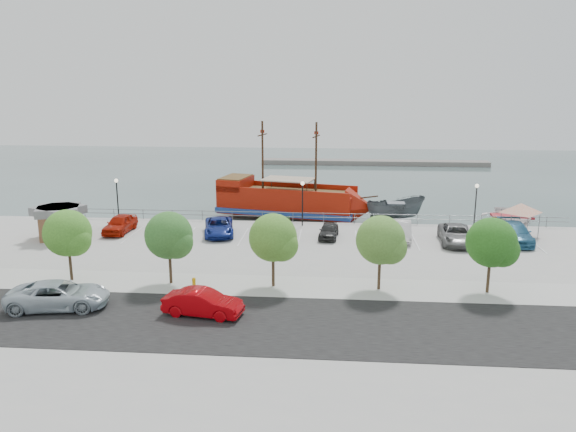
{
  "coord_description": "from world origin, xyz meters",
  "views": [
    {
      "loc": [
        2.9,
        -45.28,
        13.34
      ],
      "look_at": [
        -1.0,
        2.0,
        2.0
      ],
      "focal_mm": 35.0,
      "sensor_mm": 36.0,
      "label": 1
    }
  ],
  "objects": [
    {
      "name": "lamp_post_right",
      "position": [
        16.0,
        6.5,
        2.94
      ],
      "size": [
        0.36,
        0.36,
        4.28
      ],
      "color": "black",
      "rests_on": "land_slab"
    },
    {
      "name": "parked_car_d",
      "position": [
        -1.87,
        1.22,
        0.77
      ],
      "size": [
        2.18,
        5.34,
        1.55
      ],
      "primitive_type": "imported",
      "rotation": [
        0.0,
        0.0,
        0.0
      ],
      "color": "#2F5D36",
      "rests_on": "land_slab"
    },
    {
      "name": "canopy_tent",
      "position": [
        19.55,
        4.89,
        2.88
      ],
      "size": [
        4.19,
        4.19,
        3.31
      ],
      "rotation": [
        0.0,
        0.0,
        0.06
      ],
      "color": "slate",
      "rests_on": "land_slab"
    },
    {
      "name": "dock_east",
      "position": [
        15.98,
        9.2,
        -0.78
      ],
      "size": [
        7.75,
        2.87,
        0.43
      ],
      "primitive_type": "cube",
      "rotation": [
        0.0,
        0.0,
        0.09
      ],
      "color": "gray",
      "rests_on": "ground"
    },
    {
      "name": "ground",
      "position": [
        0.0,
        0.0,
        -1.0
      ],
      "size": [
        160.0,
        160.0,
        0.0
      ],
      "primitive_type": "plane",
      "color": "#374845"
    },
    {
      "name": "land_slab",
      "position": [
        0.0,
        -21.0,
        -0.6
      ],
      "size": [
        100.0,
        58.0,
        1.2
      ],
      "primitive_type": "cube",
      "color": "#A3A2A1",
      "rests_on": "ground"
    },
    {
      "name": "parked_car_e",
      "position": [
        2.56,
        2.42,
        0.66
      ],
      "size": [
        1.91,
        4.0,
        1.32
      ],
      "primitive_type": "imported",
      "rotation": [
        0.0,
        0.0,
        -0.09
      ],
      "color": "#252525",
      "rests_on": "land_slab"
    },
    {
      "name": "street_van",
      "position": [
        -13.54,
        -14.73,
        0.83
      ],
      "size": [
        6.32,
        3.69,
        1.65
      ],
      "primitive_type": "imported",
      "rotation": [
        0.0,
        0.0,
        1.74
      ],
      "color": "#B1BFC7",
      "rests_on": "street"
    },
    {
      "name": "parked_car_a",
      "position": [
        -16.39,
        2.68,
        0.81
      ],
      "size": [
        2.09,
        4.83,
        1.62
      ],
      "primitive_type": "imported",
      "rotation": [
        0.0,
        0.0,
        -0.04
      ],
      "color": "#AA1605",
      "rests_on": "land_slab"
    },
    {
      "name": "tree_e",
      "position": [
        6.15,
        -10.07,
        3.3
      ],
      "size": [
        3.3,
        3.2,
        5.0
      ],
      "color": "#473321",
      "rests_on": "sidewalk"
    },
    {
      "name": "tree_b",
      "position": [
        -14.85,
        -10.07,
        3.3
      ],
      "size": [
        3.3,
        3.2,
        5.0
      ],
      "color": "#473321",
      "rests_on": "sidewalk"
    },
    {
      "name": "parked_car_g",
      "position": [
        13.33,
        1.58,
        0.78
      ],
      "size": [
        2.99,
        5.78,
        1.56
      ],
      "primitive_type": "imported",
      "rotation": [
        0.0,
        0.0,
        -0.07
      ],
      "color": "slate",
      "rests_on": "land_slab"
    },
    {
      "name": "sidewalk",
      "position": [
        0.0,
        -10.0,
        0.01
      ],
      "size": [
        100.0,
        4.0,
        0.05
      ],
      "primitive_type": "cube",
      "color": "#B6B6B5",
      "rests_on": "land_slab"
    },
    {
      "name": "street_sedan",
      "position": [
        -4.59,
        -15.09,
        0.77
      ],
      "size": [
        4.88,
        2.36,
        1.54
      ],
      "primitive_type": "imported",
      "rotation": [
        0.0,
        0.0,
        1.41
      ],
      "color": "#B1040A",
      "rests_on": "street"
    },
    {
      "name": "parked_car_f",
      "position": [
        8.84,
        2.46,
        0.78
      ],
      "size": [
        2.07,
        4.87,
        1.56
      ],
      "primitive_type": "imported",
      "rotation": [
        0.0,
        0.0,
        -0.09
      ],
      "color": "silver",
      "rests_on": "land_slab"
    },
    {
      "name": "dock_mid",
      "position": [
        6.99,
        9.2,
        -0.81
      ],
      "size": [
        6.94,
        3.46,
        0.38
      ],
      "primitive_type": "cube",
      "rotation": [
        0.0,
        0.0,
        -0.24
      ],
      "color": "gray",
      "rests_on": "ground"
    },
    {
      "name": "lamp_post_left",
      "position": [
        -18.0,
        6.5,
        2.94
      ],
      "size": [
        0.36,
        0.36,
        4.28
      ],
      "color": "black",
      "rests_on": "land_slab"
    },
    {
      "name": "tree_f",
      "position": [
        13.15,
        -10.07,
        3.3
      ],
      "size": [
        3.3,
        3.2,
        5.0
      ],
      "color": "#473321",
      "rests_on": "sidewalk"
    },
    {
      "name": "street",
      "position": [
        0.0,
        -16.0,
        0.01
      ],
      "size": [
        100.0,
        8.0,
        0.04
      ],
      "primitive_type": "cube",
      "color": "black",
      "rests_on": "land_slab"
    },
    {
      "name": "shed",
      "position": [
        -21.0,
        0.55,
        1.5
      ],
      "size": [
        4.38,
        4.38,
        2.82
      ],
      "rotation": [
        0.0,
        0.0,
        0.34
      ],
      "color": "brown",
      "rests_on": "land_slab"
    },
    {
      "name": "tree_d",
      "position": [
        -0.85,
        -10.07,
        3.3
      ],
      "size": [
        3.3,
        3.2,
        5.0
      ],
      "color": "#473321",
      "rests_on": "sidewalk"
    },
    {
      "name": "pirate_ship",
      "position": [
        -0.86,
        13.27,
        0.81
      ],
      "size": [
        17.44,
        8.12,
        10.81
      ],
      "rotation": [
        0.0,
        0.0,
        -0.22
      ],
      "color": "#9D1707",
      "rests_on": "ground"
    },
    {
      "name": "parked_car_h",
      "position": [
        18.43,
        2.34,
        0.82
      ],
      "size": [
        2.67,
        5.82,
        1.65
      ],
      "primitive_type": "imported",
      "rotation": [
        0.0,
        0.0,
        -0.06
      ],
      "color": "#276083",
      "rests_on": "land_slab"
    },
    {
      "name": "speedboat",
      "position": [
        21.01,
        11.66,
        -0.25
      ],
      "size": [
        5.6,
        7.54,
        1.5
      ],
      "primitive_type": "imported",
      "rotation": [
        0.0,
        0.0,
        -0.06
      ],
      "color": "silver",
      "rests_on": "ground"
    },
    {
      "name": "lamp_post_mid",
      "position": [
        0.0,
        6.5,
        2.94
      ],
      "size": [
        0.36,
        0.36,
        4.28
      ],
      "color": "black",
      "rests_on": "land_slab"
    },
    {
      "name": "far_shore",
      "position": [
        10.0,
        55.0,
        -0.6
      ],
      "size": [
        40.0,
        3.0,
        0.8
      ],
      "primitive_type": "cube",
      "color": "gray",
      "rests_on": "ground"
    },
    {
      "name": "seawall_railing",
      "position": [
        0.0,
        7.8,
        0.53
      ],
      "size": [
        50.0,
        0.06,
        1.0
      ],
      "color": "slate",
      "rests_on": "land_slab"
    },
    {
      "name": "dock_west",
      "position": [
        -15.35,
        9.2,
        -0.78
      ],
      "size": [
        7.74,
        2.25,
        0.44
      ],
      "primitive_type": "cube",
      "rotation": [
        0.0,
        0.0,
        -0.01
      ],
      "color": "slate",
      "rests_on": "ground"
    },
    {
      "name": "fire_hydrant",
      "position": [
        -6.2,
        -10.8,
        0.41
      ],
      "size": [
        0.26,
        0.26,
        0.76
      ],
      "rotation": [
        0.0,
        0.0,
        -0.12
      ],
      "color": "#D39408",
      "rests_on": "sidewalk"
    },
    {
      "name": "patrol_boat",
      "position": [
        9.37,
        12.0,
        0.26
      ],
      "size": [
        6.94,
        4.47,
        2.51
      ],
      "primitive_type": "imported",
      "rotation": [
        0.0,
        0.0,
        1.91
      ],
      "color": "#4D5458",
      "rests_on": "ground"
    },
    {
      "name": "parked_car_c",
      "position": [
        -7.26,
        2.59,
        0.75
      ],
      "size": [
        3.55,
        5.82,
        1.51
      ],
      "primitive_type": "imported",
      "rotation": [
        0.0,
        0.0,
        0.2
      ],
      "color": "navy",
      "rests_on": "land_slab"
    },
    {
      "name": "tree_c",
      "position": [
        -7.85,
        -10.07,
        3.3
      ],
      "size": [
        3.3,
        3.2,
        5.0
      ],
      "color": "#473321",
      "rests_on": "sidewalk"
    }
  ]
}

